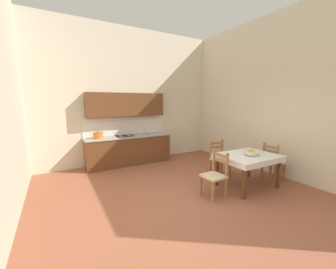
{
  "coord_description": "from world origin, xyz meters",
  "views": [
    {
      "loc": [
        -2.22,
        -3.04,
        1.94
      ],
      "look_at": [
        0.14,
        1.12,
        1.16
      ],
      "focal_mm": 21.61,
      "sensor_mm": 36.0,
      "label": 1
    }
  ],
  "objects_px": {
    "dining_chair_kitchen_side": "(219,159)",
    "dining_chair_tv_side": "(215,175)",
    "kitchen_cabinetry": "(128,137)",
    "dining_table": "(248,160)",
    "dining_chair_window_side": "(273,162)",
    "fruit_bowl": "(251,153)"
  },
  "relations": [
    {
      "from": "dining_table",
      "to": "dining_chair_kitchen_side",
      "type": "distance_m",
      "value": 0.89
    },
    {
      "from": "kitchen_cabinetry",
      "to": "dining_chair_kitchen_side",
      "type": "relative_size",
      "value": 2.82
    },
    {
      "from": "kitchen_cabinetry",
      "to": "dining_table",
      "type": "height_order",
      "value": "kitchen_cabinetry"
    },
    {
      "from": "kitchen_cabinetry",
      "to": "dining_chair_window_side",
      "type": "relative_size",
      "value": 2.82
    },
    {
      "from": "kitchen_cabinetry",
      "to": "dining_chair_window_side",
      "type": "bearing_deg",
      "value": -48.03
    },
    {
      "from": "dining_chair_window_side",
      "to": "fruit_bowl",
      "type": "relative_size",
      "value": 3.1
    },
    {
      "from": "dining_table",
      "to": "kitchen_cabinetry",
      "type": "bearing_deg",
      "value": 120.59
    },
    {
      "from": "fruit_bowl",
      "to": "dining_chair_window_side",
      "type": "bearing_deg",
      "value": 3.83
    },
    {
      "from": "dining_chair_window_side",
      "to": "dining_chair_tv_side",
      "type": "relative_size",
      "value": 1.0
    },
    {
      "from": "dining_chair_window_side",
      "to": "dining_table",
      "type": "bearing_deg",
      "value": 179.69
    },
    {
      "from": "dining_chair_kitchen_side",
      "to": "dining_chair_tv_side",
      "type": "xyz_separation_m",
      "value": [
        -0.94,
        -0.86,
        0.0
      ]
    },
    {
      "from": "kitchen_cabinetry",
      "to": "fruit_bowl",
      "type": "distance_m",
      "value": 3.59
    },
    {
      "from": "dining_chair_tv_side",
      "to": "kitchen_cabinetry",
      "type": "bearing_deg",
      "value": 105.45
    },
    {
      "from": "dining_table",
      "to": "dining_chair_tv_side",
      "type": "distance_m",
      "value": 0.98
    },
    {
      "from": "dining_chair_tv_side",
      "to": "fruit_bowl",
      "type": "relative_size",
      "value": 3.1
    },
    {
      "from": "dining_chair_window_side",
      "to": "kitchen_cabinetry",
      "type": "bearing_deg",
      "value": 131.97
    },
    {
      "from": "fruit_bowl",
      "to": "dining_table",
      "type": "bearing_deg",
      "value": 107.75
    },
    {
      "from": "dining_table",
      "to": "fruit_bowl",
      "type": "height_order",
      "value": "fruit_bowl"
    },
    {
      "from": "dining_table",
      "to": "dining_chair_kitchen_side",
      "type": "relative_size",
      "value": 1.41
    },
    {
      "from": "dining_chair_window_side",
      "to": "dining_chair_tv_side",
      "type": "bearing_deg",
      "value": 179.42
    },
    {
      "from": "dining_table",
      "to": "fruit_bowl",
      "type": "xyz_separation_m",
      "value": [
        0.02,
        -0.07,
        0.19
      ]
    },
    {
      "from": "kitchen_cabinetry",
      "to": "dining_table",
      "type": "distance_m",
      "value": 3.53
    }
  ]
}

